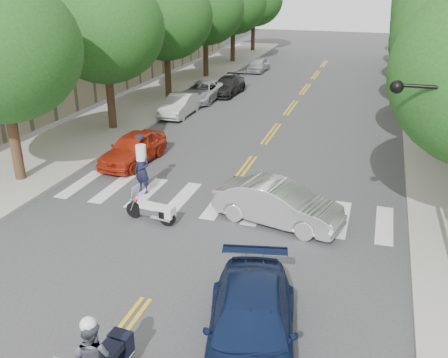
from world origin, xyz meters
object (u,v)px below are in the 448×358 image
at_px(sedan_blue, 251,328).
at_px(officer_standing, 142,170).
at_px(convertible, 278,204).
at_px(motorcycle_parked, 154,211).

bearing_deg(sedan_blue, officer_standing, 117.98).
bearing_deg(convertible, officer_standing, 93.59).
bearing_deg(sedan_blue, convertible, 84.23).
relative_size(motorcycle_parked, officer_standing, 1.03).
relative_size(officer_standing, convertible, 0.43).
bearing_deg(officer_standing, motorcycle_parked, -38.74).
distance_m(officer_standing, convertible, 5.84).
relative_size(convertible, sedan_blue, 0.89).
bearing_deg(convertible, sedan_blue, -160.44).
relative_size(motorcycle_parked, convertible, 0.44).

